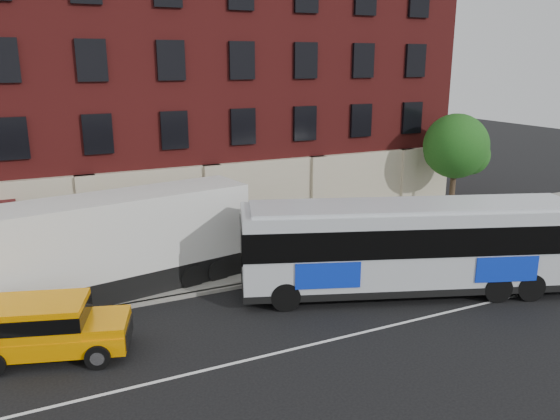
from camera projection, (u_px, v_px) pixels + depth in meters
name	position (u px, v px, depth m)	size (l,w,h in m)	color
ground	(329.00, 349.00, 18.03)	(120.00, 120.00, 0.00)	black
sidewalk	(233.00, 260.00, 25.88)	(60.00, 6.00, 0.15)	#9B988D
kerb	(258.00, 283.00, 23.26)	(60.00, 0.25, 0.15)	#9B988D
lane_line	(322.00, 342.00, 18.47)	(60.00, 0.12, 0.01)	silver
building	(181.00, 90.00, 30.84)	(30.00, 12.10, 15.00)	maroon
sign_pole	(35.00, 285.00, 19.54)	(0.30, 0.20, 2.50)	slate
street_tree	(456.00, 149.00, 30.73)	(3.60, 3.60, 6.20)	#3D2A1E
city_bus	(411.00, 244.00, 22.02)	(13.73, 7.29, 3.71)	silver
yellow_suv	(44.00, 325.00, 17.30)	(5.10, 3.22, 1.90)	orange
shipping_container	(98.00, 250.00, 21.39)	(12.48, 4.57, 4.08)	black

